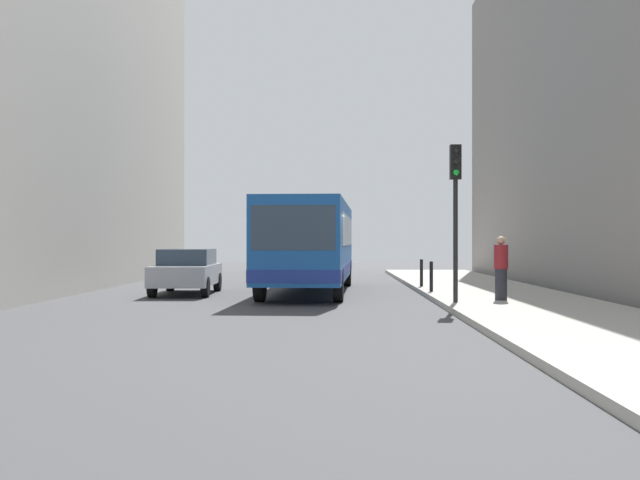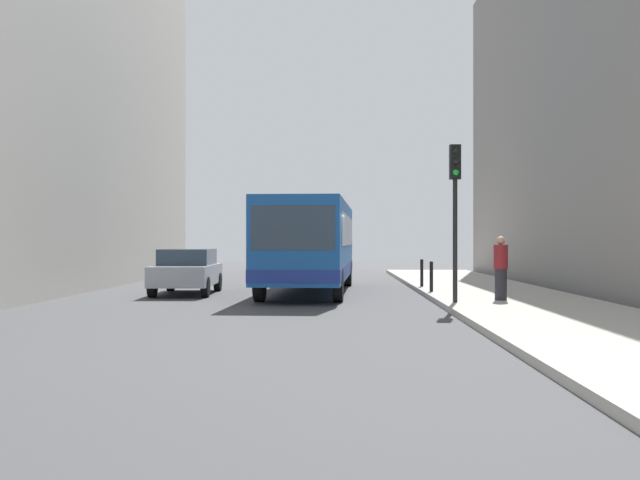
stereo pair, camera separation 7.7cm
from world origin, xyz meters
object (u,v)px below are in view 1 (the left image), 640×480
Objects in this scene: car_beside_bus at (187,270)px; bollard_mid at (421,273)px; bus at (310,242)px; bollard_near at (431,276)px; traffic_light at (456,193)px; pedestrian_near_signal at (501,268)px.

bollard_mid is at bearing -168.61° from car_beside_bus.
bollard_near is at bearing 158.93° from bus.
bus is at bearing -165.47° from bollard_mid.
bollard_near is (7.91, -0.87, -0.16)m from car_beside_bus.
traffic_light reaches higher than pedestrian_near_signal.
bollard_near is at bearing -90.00° from bollard_mid.
bus is at bearing -169.97° from car_beside_bus.
traffic_light is (3.97, -5.92, 1.28)m from bus.
pedestrian_near_signal is (5.32, -5.13, -0.71)m from bus.
bollard_mid is (-0.10, 6.92, -2.38)m from traffic_light.
bus is 6.46× the size of pedestrian_near_signal.
bus is 4.38m from bollard_near.
bollard_near is 2.72m from bollard_mid.
bus is 11.72× the size of bollard_mid.
traffic_light is (8.01, -5.08, 2.22)m from car_beside_bus.
traffic_light reaches higher than bollard_near.
car_beside_bus is 8.12m from bollard_mid.
pedestrian_near_signal is at bearing 138.83° from bus.
pedestrian_near_signal is at bearing 153.61° from car_beside_bus.
pedestrian_near_signal is (1.45, -6.14, 0.39)m from bollard_mid.
car_beside_bus reaches higher than bollard_mid.
traffic_light reaches higher than bus.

